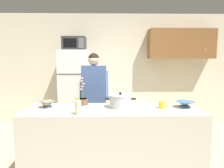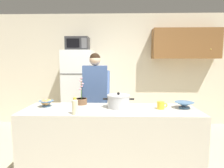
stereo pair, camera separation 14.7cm
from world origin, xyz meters
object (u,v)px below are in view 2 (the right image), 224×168
microwave (78,44)px  empty_bowl (184,105)px  cooking_pot (118,101)px  bottle_near_edge (75,106)px  bread_bowl (46,103)px  potted_orchid (82,100)px  person_near_pot (95,89)px  refrigerator (79,90)px  coffee_mug (161,105)px

microwave → empty_bowl: 2.63m
cooking_pot → bottle_near_edge: 0.59m
cooking_pot → bread_bowl: cooking_pot is taller
potted_orchid → bottle_near_edge: bearing=-87.9°
microwave → person_near_pot: size_ratio=0.29×
empty_bowl → potted_orchid: 1.37m
refrigerator → person_near_pot: refrigerator is taller
refrigerator → empty_bowl: refrigerator is taller
coffee_mug → empty_bowl: bearing=8.9°
bread_bowl → bottle_near_edge: bearing=-37.3°
potted_orchid → empty_bowl: bearing=-7.4°
refrigerator → bottle_near_edge: refrigerator is taller
person_near_pot → microwave: bearing=118.4°
cooking_pot → potted_orchid: 0.54m
bread_bowl → empty_bowl: size_ratio=0.80×
person_near_pot → coffee_mug: (0.94, -0.94, -0.06)m
bottle_near_edge → potted_orchid: 0.50m
microwave → cooking_pot: (0.87, -1.76, -0.88)m
person_near_pot → potted_orchid: person_near_pot is taller
bread_bowl → empty_bowl: bread_bowl is taller
coffee_mug → bread_bowl: size_ratio=0.68×
coffee_mug → bread_bowl: bearing=177.1°
person_near_pot → empty_bowl: 1.53m
empty_bowl → potted_orchid: size_ratio=0.63×
coffee_mug → bread_bowl: bread_bowl is taller
coffee_mug → microwave: bearing=127.8°
empty_bowl → potted_orchid: bearing=172.6°
bottle_near_edge → potted_orchid: bearing=92.1°
microwave → cooking_pot: 2.15m
bottle_near_edge → potted_orchid: potted_orchid is taller
microwave → potted_orchid: (0.36, -1.59, -0.90)m
refrigerator → bottle_near_edge: size_ratio=8.98×
microwave → bread_bowl: 1.96m
cooking_pot → coffee_mug: size_ratio=3.08×
refrigerator → empty_bowl: size_ratio=7.22×
microwave → potted_orchid: size_ratio=1.26×
microwave → empty_bowl: bearing=-45.8°
person_near_pot → coffee_mug: 1.33m
refrigerator → bread_bowl: bearing=-92.6°
person_near_pot → cooking_pot: bearing=-65.7°
bottle_near_edge → empty_bowl: bearing=13.5°
person_near_pot → bottle_near_edge: person_near_pot is taller
refrigerator → microwave: 1.01m
refrigerator → bread_bowl: size_ratio=9.00×
refrigerator → empty_bowl: 2.48m
cooking_pot → potted_orchid: (-0.51, 0.17, -0.02)m
microwave → coffee_mug: size_ratio=3.66×
empty_bowl → person_near_pot: bearing=144.3°
refrigerator → bread_bowl: (-0.08, -1.76, 0.10)m
microwave → bread_bowl: bearing=-92.6°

